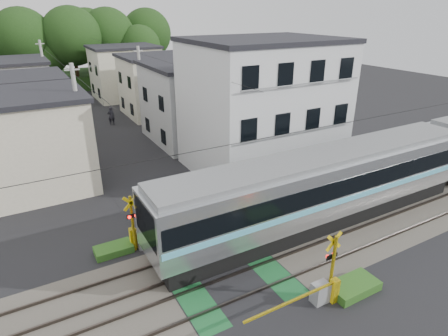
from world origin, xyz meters
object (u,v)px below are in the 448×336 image
crossing_signal_far (142,235)px  apartment_block (262,106)px  crossing_signal_near (323,288)px  pedestrian (111,116)px

crossing_signal_far → apartment_block: bearing=27.8°
crossing_signal_far → crossing_signal_near: bearing=-54.7°
crossing_signal_near → crossing_signal_far: same height
crossing_signal_near → apartment_block: apartment_block is taller
crossing_signal_far → apartment_block: size_ratio=0.46×
crossing_signal_far → apartment_block: (11.09, 5.84, 3.94)m
crossing_signal_far → pedestrian: bearing=79.9°
crossing_signal_far → apartment_block: apartment_block is taller
crossing_signal_near → pedestrian: size_ratio=2.53×
crossing_signal_near → pedestrian: (-1.16, 29.71, 0.23)m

